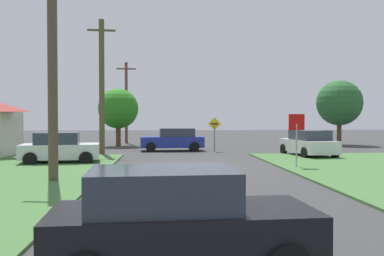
{
  "coord_description": "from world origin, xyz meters",
  "views": [
    {
      "loc": [
        -1.56,
        -21.08,
        2.39
      ],
      "look_at": [
        0.19,
        4.02,
        1.78
      ],
      "focal_mm": 40.07,
      "sensor_mm": 36.0,
      "label": 1
    }
  ],
  "objects": [
    {
      "name": "pine_tree_center",
      "position": [
        13.86,
        15.28,
        3.66
      ],
      "size": [
        3.95,
        3.95,
        5.65
      ],
      "color": "brown",
      "rests_on": "ground"
    },
    {
      "name": "car_on_crossroad",
      "position": [
        7.42,
        4.65,
        0.81
      ],
      "size": [
        2.54,
        4.73,
        1.62
      ],
      "rotation": [
        0.0,
        0.0,
        1.69
      ],
      "color": "silver",
      "rests_on": "ground"
    },
    {
      "name": "car_behind_on_main_road",
      "position": [
        -1.33,
        -14.65,
        0.8
      ],
      "size": [
        4.06,
        2.13,
        1.62
      ],
      "rotation": [
        0.0,
        0.0,
        0.06
      ],
      "color": "black",
      "rests_on": "ground"
    },
    {
      "name": "stop_sign",
      "position": [
        4.75,
        -1.35,
        1.8
      ],
      "size": [
        0.76,
        0.07,
        2.56
      ],
      "rotation": [
        0.0,
        0.0,
        3.15
      ],
      "color": "#9EA0A8",
      "rests_on": "ground"
    },
    {
      "name": "utility_pole_near",
      "position": [
        -5.58,
        -5.01,
        4.56
      ],
      "size": [
        1.79,
        0.45,
        8.95
      ],
      "color": "brown",
      "rests_on": "ground"
    },
    {
      "name": "utility_pole_far",
      "position": [
        -4.9,
        19.11,
        3.91
      ],
      "size": [
        1.8,
        0.26,
        7.52
      ],
      "color": "brown",
      "rests_on": "ground"
    },
    {
      "name": "utility_pole_mid",
      "position": [
        -5.47,
        7.05,
        4.45
      ],
      "size": [
        1.8,
        0.35,
        8.73
      ],
      "color": "brown",
      "rests_on": "ground"
    },
    {
      "name": "oak_tree_left",
      "position": [
        -5.22,
        14.89,
        3.12
      ],
      "size": [
        3.34,
        3.34,
        4.81
      ],
      "color": "brown",
      "rests_on": "ground"
    },
    {
      "name": "ground_plane",
      "position": [
        0.0,
        0.0,
        0.0
      ],
      "size": [
        120.0,
        120.0,
        0.0
      ],
      "primitive_type": "plane",
      "color": "#383838"
    },
    {
      "name": "lane_stripe_center",
      "position": [
        0.0,
        -8.0,
        0.01
      ],
      "size": [
        0.2,
        14.0,
        0.01
      ],
      "primitive_type": "cube",
      "color": "yellow",
      "rests_on": "ground"
    },
    {
      "name": "direction_sign",
      "position": [
        2.11,
        8.81,
        1.49
      ],
      "size": [
        0.9,
        0.16,
        2.4
      ],
      "color": "slate",
      "rests_on": "ground"
    },
    {
      "name": "parked_car_near_building",
      "position": [
        -6.89,
        1.54,
        0.8
      ],
      "size": [
        4.15,
        2.54,
        1.62
      ],
      "rotation": [
        0.0,
        0.0,
        0.13
      ],
      "color": "silver",
      "rests_on": "ground"
    },
    {
      "name": "car_approaching_junction",
      "position": [
        -0.78,
        9.62,
        0.81
      ],
      "size": [
        4.57,
        2.19,
        1.62
      ],
      "rotation": [
        0.0,
        0.0,
        3.19
      ],
      "color": "navy",
      "rests_on": "ground"
    }
  ]
}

